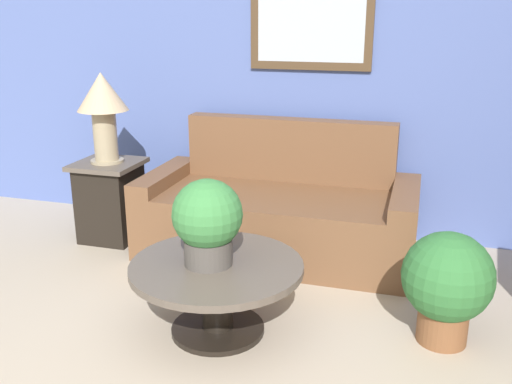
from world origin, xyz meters
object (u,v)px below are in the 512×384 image
at_px(potted_plant_on_table, 207,220).
at_px(side_table, 110,200).
at_px(table_lamp, 103,103).
at_px(couch_main, 279,212).
at_px(potted_plant_floor, 447,282).
at_px(coffee_table, 217,282).

bearing_deg(potted_plant_on_table, side_table, 138.78).
xyz_separation_m(side_table, table_lamp, (0.00, 0.00, 0.75)).
xyz_separation_m(couch_main, potted_plant_floor, (1.15, -0.94, 0.05)).
xyz_separation_m(table_lamp, potted_plant_on_table, (1.23, -1.08, -0.40)).
bearing_deg(coffee_table, potted_plant_on_table, -158.15).
distance_m(potted_plant_on_table, potted_plant_floor, 1.30).
bearing_deg(table_lamp, side_table, -90.00).
bearing_deg(table_lamp, coffee_table, -39.92).
bearing_deg(potted_plant_floor, side_table, 161.83).
relative_size(couch_main, potted_plant_floor, 3.16).
distance_m(coffee_table, table_lamp, 1.83).
bearing_deg(table_lamp, potted_plant_floor, -18.17).
bearing_deg(potted_plant_on_table, potted_plant_floor, 12.34).
xyz_separation_m(potted_plant_on_table, potted_plant_floor, (1.23, 0.27, -0.31)).
height_order(table_lamp, potted_plant_on_table, table_lamp).
xyz_separation_m(couch_main, coffee_table, (-0.04, -1.20, 0.00)).
xyz_separation_m(couch_main, table_lamp, (-1.31, -0.13, 0.77)).
relative_size(coffee_table, potted_plant_on_table, 2.01).
height_order(side_table, potted_plant_on_table, potted_plant_on_table).
bearing_deg(couch_main, potted_plant_floor, -39.33).
relative_size(couch_main, table_lamp, 2.92).
height_order(table_lamp, potted_plant_floor, table_lamp).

